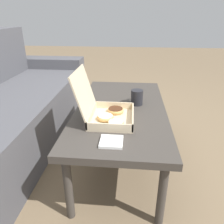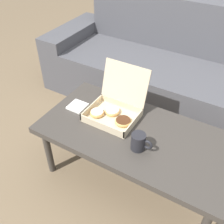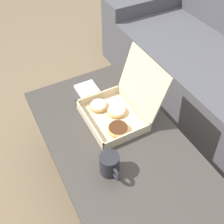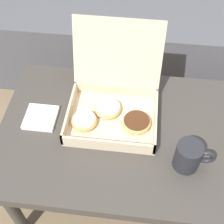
# 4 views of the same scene
# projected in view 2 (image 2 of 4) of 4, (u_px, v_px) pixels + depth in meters

# --- Properties ---
(ground_plane) EXTENTS (12.00, 12.00, 0.00)m
(ground_plane) POSITION_uv_depth(u_px,v_px,m) (143.00, 160.00, 1.96)
(ground_plane) COLOR #756047
(couch) EXTENTS (2.56, 0.81, 0.88)m
(couch) POSITION_uv_depth(u_px,v_px,m) (185.00, 77.00, 2.30)
(couch) COLOR #4C4C51
(couch) RESTS_ON ground_plane
(coffee_table) EXTENTS (1.17, 0.59, 0.43)m
(coffee_table) POSITION_uv_depth(u_px,v_px,m) (135.00, 138.00, 1.59)
(coffee_table) COLOR #3D3833
(coffee_table) RESTS_ON ground_plane
(pastry_box) EXTENTS (0.31, 0.33, 0.30)m
(pastry_box) POSITION_uv_depth(u_px,v_px,m) (115.00, 108.00, 1.66)
(pastry_box) COLOR beige
(pastry_box) RESTS_ON coffee_table
(coffee_mug) EXTENTS (0.13, 0.08, 0.10)m
(coffee_mug) POSITION_uv_depth(u_px,v_px,m) (139.00, 142.00, 1.44)
(coffee_mug) COLOR #232328
(coffee_mug) RESTS_ON coffee_table
(napkin_stack) EXTENTS (0.11, 0.11, 0.01)m
(napkin_stack) POSITION_uv_depth(u_px,v_px,m) (78.00, 106.00, 1.75)
(napkin_stack) COLOR white
(napkin_stack) RESTS_ON coffee_table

